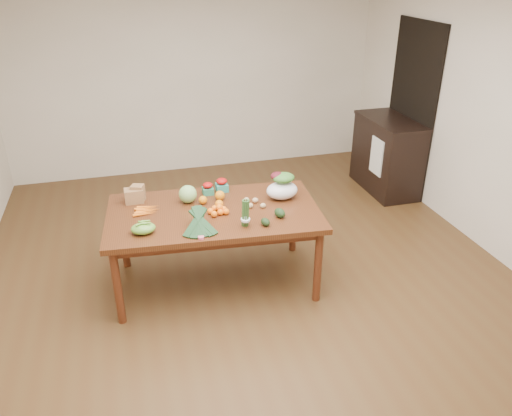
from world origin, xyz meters
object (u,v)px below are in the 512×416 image
object	(u,v)px
salad_bag	(282,187)
kale_bunch	(200,224)
cabbage	(188,194)
cabinet	(387,155)
dining_table	(215,247)
asparagus_bundle	(245,213)
paper_bag	(134,194)
mandarin_cluster	(219,209)

from	to	relation	value
salad_bag	kale_bunch	bearing A→B (deg)	-152.67
cabbage	cabinet	bearing A→B (deg)	24.84
dining_table	asparagus_bundle	xyz separation A→B (m)	(0.20, -0.35, 0.50)
cabinet	asparagus_bundle	world-z (taller)	asparagus_bundle
paper_bag	cabbage	distance (m)	0.49
kale_bunch	asparagus_bundle	xyz separation A→B (m)	(0.38, 0.00, 0.05)
asparagus_bundle	mandarin_cluster	bearing A→B (deg)	124.48
cabinet	cabbage	size ratio (longest dim) A/B	6.28
cabinet	kale_bunch	size ratio (longest dim) A/B	2.55
paper_bag	cabinet	bearing A→B (deg)	19.45
dining_table	kale_bunch	bearing A→B (deg)	-112.22
dining_table	mandarin_cluster	bearing A→B (deg)	-53.50
asparagus_bundle	salad_bag	size ratio (longest dim) A/B	0.86
kale_bunch	cabinet	bearing A→B (deg)	39.22
paper_bag	asparagus_bundle	bearing A→B (deg)	-39.76
cabinet	salad_bag	xyz separation A→B (m)	(-1.89, -1.41, 0.39)
cabbage	mandarin_cluster	xyz separation A→B (m)	(0.23, -0.29, -0.04)
kale_bunch	asparagus_bundle	distance (m)	0.38
cabinet	paper_bag	bearing A→B (deg)	-160.55
mandarin_cluster	paper_bag	bearing A→B (deg)	148.46
dining_table	cabinet	xyz separation A→B (m)	(2.54, 1.49, 0.10)
dining_table	paper_bag	size ratio (longest dim) A/B	8.44
dining_table	salad_bag	bearing A→B (deg)	12.18
cabinet	kale_bunch	xyz separation A→B (m)	(-2.72, -1.84, 0.36)
kale_bunch	paper_bag	bearing A→B (deg)	128.76
salad_bag	cabinet	bearing A→B (deg)	36.82
dining_table	asparagus_bundle	bearing A→B (deg)	-55.15
kale_bunch	mandarin_cluster	bearing A→B (deg)	57.76
paper_bag	kale_bunch	xyz separation A→B (m)	(0.48, -0.71, 0.00)
salad_bag	mandarin_cluster	bearing A→B (deg)	-166.83
cabbage	salad_bag	size ratio (longest dim) A/B	0.56
dining_table	cabbage	world-z (taller)	cabbage
cabinet	mandarin_cluster	bearing A→B (deg)	-148.12
cabbage	asparagus_bundle	bearing A→B (deg)	-56.17
dining_table	cabinet	bearing A→B (deg)	35.55
paper_bag	mandarin_cluster	xyz separation A→B (m)	(0.70, -0.43, -0.03)
paper_bag	kale_bunch	size ratio (longest dim) A/B	0.55
cabbage	mandarin_cluster	distance (m)	0.37
asparagus_bundle	salad_bag	bearing A→B (deg)	48.41
kale_bunch	asparagus_bundle	bearing A→B (deg)	5.47
cabinet	paper_bag	size ratio (longest dim) A/B	4.67
mandarin_cluster	asparagus_bundle	world-z (taller)	asparagus_bundle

